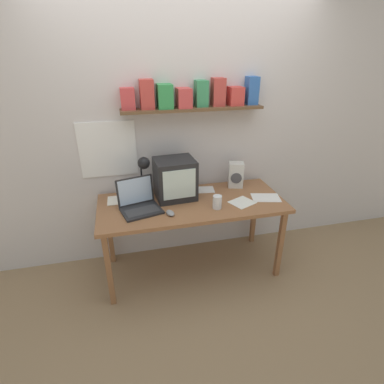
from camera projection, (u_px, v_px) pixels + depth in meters
The scene contains 13 objects.
ground_plane at pixel (192, 267), 3.05m from camera, with size 12.00×12.00×0.00m, color #997B59.
back_wall at pixel (182, 130), 2.85m from camera, with size 5.60×0.24×2.60m.
corner_desk at pixel (192, 208), 2.75m from camera, with size 1.68×0.72×0.75m.
crt_monitor at pixel (175, 179), 2.73m from camera, with size 0.38×0.33×0.37m.
laptop at pixel (139, 202), 2.58m from camera, with size 0.39×0.35×0.26m.
desk_lamp at pixel (144, 170), 2.67m from camera, with size 0.15×0.19×0.41m.
juice_glass at pixel (217, 203), 2.60m from camera, with size 0.08×0.08×0.12m.
space_heater at pixel (236, 175), 2.98m from camera, with size 0.17×0.15×0.25m.
computer_mouse at pixel (170, 213), 2.51m from camera, with size 0.08×0.12×0.03m.
loose_paper_near_laptop at pixel (242, 202), 2.71m from camera, with size 0.26×0.25×0.00m.
loose_paper_near_monitor at pixel (201, 190), 2.95m from camera, with size 0.27×0.19×0.00m.
printed_handout at pixel (266, 198), 2.80m from camera, with size 0.29×0.23×0.00m.
open_notebook at pixel (121, 200), 2.76m from camera, with size 0.24×0.19×0.00m.
Camera 1 is at (-0.56, -2.35, 2.01)m, focal length 28.00 mm.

